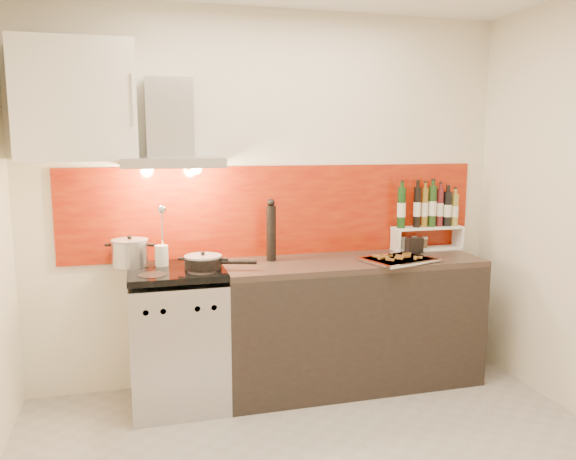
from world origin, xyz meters
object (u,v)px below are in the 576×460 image
object	(u,v)px
range_stove	(178,339)
saute_pan	(204,262)
counter	(351,322)
pepper_mill	(271,231)
baking_tray	(398,259)
stock_pot	(130,253)

from	to	relation	value
range_stove	saute_pan	bearing A→B (deg)	-19.03
counter	pepper_mill	size ratio (longest dim) A/B	4.22
saute_pan	counter	bearing A→B (deg)	3.60
range_stove	counter	distance (m)	1.20
counter	saute_pan	world-z (taller)	saute_pan
range_stove	baking_tray	bearing A→B (deg)	-5.42
saute_pan	pepper_mill	distance (m)	0.53
range_stove	counter	bearing A→B (deg)	0.23
counter	pepper_mill	distance (m)	0.86
counter	stock_pot	bearing A→B (deg)	174.42
stock_pot	pepper_mill	xyz separation A→B (m)	(0.93, -0.04, 0.11)
pepper_mill	counter	bearing A→B (deg)	-10.81
pepper_mill	saute_pan	bearing A→B (deg)	-160.40
saute_pan	pepper_mill	size ratio (longest dim) A/B	1.06
range_stove	pepper_mill	size ratio (longest dim) A/B	2.13
counter	saute_pan	bearing A→B (deg)	-176.40
stock_pot	saute_pan	xyz separation A→B (m)	(0.45, -0.21, -0.04)
stock_pot	pepper_mill	size ratio (longest dim) A/B	0.55
pepper_mill	baking_tray	bearing A→B (deg)	-16.84
range_stove	pepper_mill	xyz separation A→B (m)	(0.65, 0.11, 0.67)
range_stove	counter	xyz separation A→B (m)	(1.20, 0.00, 0.01)
stock_pot	baking_tray	bearing A→B (deg)	-9.36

